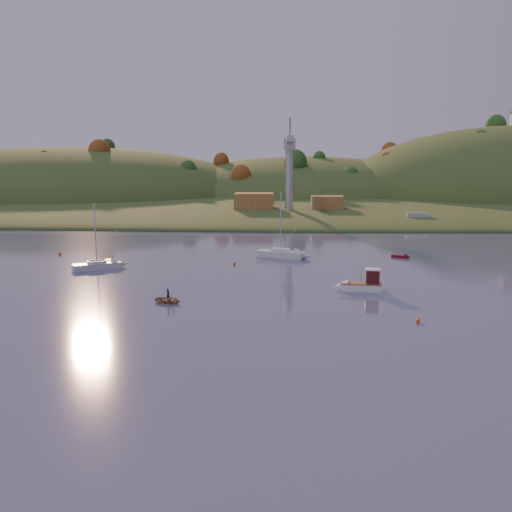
{
  "coord_description": "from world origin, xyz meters",
  "views": [
    {
      "loc": [
        0.04,
        -40.47,
        16.79
      ],
      "look_at": [
        -3.46,
        36.0,
        3.76
      ],
      "focal_mm": 40.0,
      "sensor_mm": 36.0,
      "label": 1
    }
  ],
  "objects_px": {
    "red_tender": "(403,257)",
    "grey_dinghy": "(111,260)",
    "sailboat_near": "(97,265)",
    "canoe": "(168,300)",
    "fishing_boat": "(358,284)",
    "sailboat_far": "(281,253)"
  },
  "relations": [
    {
      "from": "sailboat_far",
      "to": "canoe",
      "type": "relative_size",
      "value": 3.45
    },
    {
      "from": "canoe",
      "to": "grey_dinghy",
      "type": "distance_m",
      "value": 30.56
    },
    {
      "from": "fishing_boat",
      "to": "grey_dinghy",
      "type": "xyz_separation_m",
      "value": [
        -38.14,
        19.33,
        -0.64
      ]
    },
    {
      "from": "sailboat_near",
      "to": "sailboat_far",
      "type": "xyz_separation_m",
      "value": [
        28.3,
        12.09,
        0.07
      ]
    },
    {
      "from": "sailboat_near",
      "to": "sailboat_far",
      "type": "distance_m",
      "value": 30.77
    },
    {
      "from": "fishing_boat",
      "to": "red_tender",
      "type": "relative_size",
      "value": 1.87
    },
    {
      "from": "red_tender",
      "to": "canoe",
      "type": "bearing_deg",
      "value": -112.54
    },
    {
      "from": "sailboat_near",
      "to": "sailboat_far",
      "type": "relative_size",
      "value": 0.88
    },
    {
      "from": "sailboat_far",
      "to": "red_tender",
      "type": "xyz_separation_m",
      "value": [
        21.15,
        0.5,
        -0.51
      ]
    },
    {
      "from": "fishing_boat",
      "to": "canoe",
      "type": "bearing_deg",
      "value": 24.09
    },
    {
      "from": "sailboat_far",
      "to": "red_tender",
      "type": "distance_m",
      "value": 21.16
    },
    {
      "from": "red_tender",
      "to": "fishing_boat",
      "type": "bearing_deg",
      "value": -89.76
    },
    {
      "from": "sailboat_near",
      "to": "grey_dinghy",
      "type": "xyz_separation_m",
      "value": [
        0.22,
        6.65,
        -0.44
      ]
    },
    {
      "from": "canoe",
      "to": "sailboat_near",
      "type": "bearing_deg",
      "value": 55.95
    },
    {
      "from": "red_tender",
      "to": "grey_dinghy",
      "type": "height_order",
      "value": "grey_dinghy"
    },
    {
      "from": "sailboat_near",
      "to": "canoe",
      "type": "xyz_separation_m",
      "value": [
        15.1,
        -20.05,
        -0.33
      ]
    },
    {
      "from": "fishing_boat",
      "to": "red_tender",
      "type": "xyz_separation_m",
      "value": [
        11.08,
        25.27,
        -0.64
      ]
    },
    {
      "from": "fishing_boat",
      "to": "sailboat_near",
      "type": "distance_m",
      "value": 40.41
    },
    {
      "from": "fishing_boat",
      "to": "canoe",
      "type": "distance_m",
      "value": 24.41
    },
    {
      "from": "sailboat_far",
      "to": "grey_dinghy",
      "type": "relative_size",
      "value": 3.73
    },
    {
      "from": "sailboat_near",
      "to": "canoe",
      "type": "height_order",
      "value": "sailboat_near"
    },
    {
      "from": "sailboat_far",
      "to": "canoe",
      "type": "xyz_separation_m",
      "value": [
        -13.2,
        -32.13,
        -0.39
      ]
    }
  ]
}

